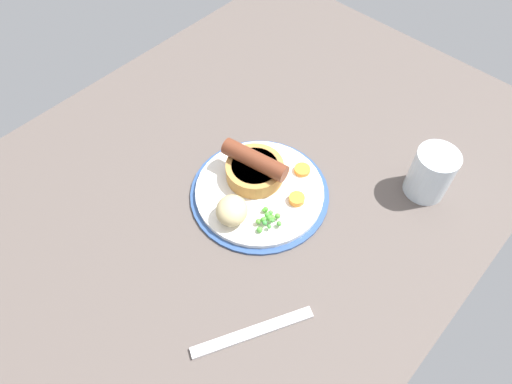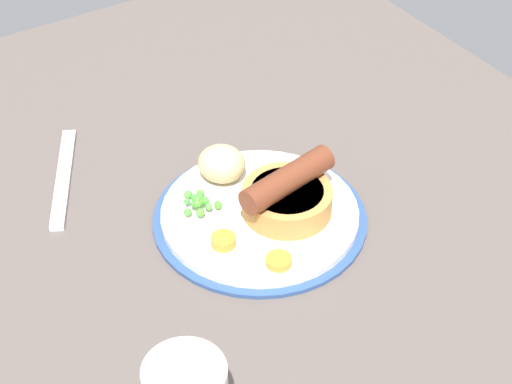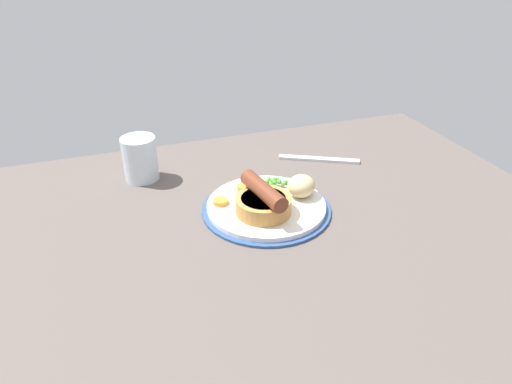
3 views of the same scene
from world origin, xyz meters
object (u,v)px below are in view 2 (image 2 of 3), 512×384
at_px(dinner_plate, 260,216).
at_px(carrot_slice_1, 279,261).
at_px(sausage_pudding, 287,195).
at_px(carrot_slice_0, 223,241).
at_px(pea_pile, 199,202).
at_px(fork, 64,177).
at_px(potato_chunk_0, 222,164).

bearing_deg(dinner_plate, carrot_slice_1, 160.61).
xyz_separation_m(sausage_pudding, carrot_slice_0, (-0.01, 0.09, -0.02)).
height_order(pea_pile, carrot_slice_1, pea_pile).
xyz_separation_m(carrot_slice_0, fork, (0.21, 0.09, -0.02)).
distance_m(carrot_slice_1, fork, 0.29).
bearing_deg(carrot_slice_1, sausage_pudding, -39.85).
relative_size(dinner_plate, potato_chunk_0, 4.29).
xyz_separation_m(pea_pile, carrot_slice_0, (-0.06, 0.01, -0.00)).
relative_size(dinner_plate, pea_pile, 5.09).
bearing_deg(carrot_slice_0, dinner_plate, -68.31).
height_order(dinner_plate, carrot_slice_1, carrot_slice_1).
relative_size(potato_chunk_0, carrot_slice_1, 2.01).
xyz_separation_m(dinner_plate, sausage_pudding, (-0.02, -0.03, 0.03)).
height_order(potato_chunk_0, carrot_slice_0, potato_chunk_0).
height_order(carrot_slice_0, fork, carrot_slice_0).
relative_size(pea_pile, carrot_slice_1, 1.70).
bearing_deg(carrot_slice_1, fork, 25.97).
distance_m(dinner_plate, carrot_slice_0, 0.07).
distance_m(potato_chunk_0, carrot_slice_0, 0.11).
bearing_deg(carrot_slice_0, fork, 24.49).
bearing_deg(carrot_slice_0, potato_chunk_0, -30.04).
relative_size(pea_pile, potato_chunk_0, 0.84).
relative_size(sausage_pudding, carrot_slice_1, 4.34).
bearing_deg(fork, dinner_plate, -112.12).
height_order(dinner_plate, pea_pile, pea_pile).
bearing_deg(carrot_slice_0, sausage_pudding, -84.04).
relative_size(dinner_plate, sausage_pudding, 1.99).
bearing_deg(dinner_plate, fork, 40.32).
distance_m(potato_chunk_0, carrot_slice_1, 0.15).
distance_m(dinner_plate, pea_pile, 0.07).
xyz_separation_m(carrot_slice_1, fork, (0.26, 0.13, -0.02)).
height_order(potato_chunk_0, carrot_slice_1, potato_chunk_0).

